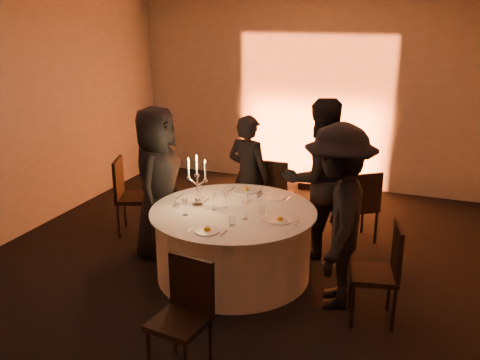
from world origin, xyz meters
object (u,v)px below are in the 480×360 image
(chair_right, at_px, (383,267))
(guest_left, at_px, (157,182))
(chair_back_left, at_px, (273,191))
(banquet_table, at_px, (233,243))
(chair_back_right, at_px, (361,203))
(chair_left, at_px, (128,192))
(coffee_cup, at_px, (178,204))
(guest_back_left, at_px, (248,177))
(candelabra, at_px, (197,188))
(guest_right, at_px, (337,217))
(chair_front, at_px, (185,309))
(guest_back_right, at_px, (319,178))

(chair_right, height_order, guest_left, guest_left)
(chair_back_left, bearing_deg, banquet_table, 87.87)
(chair_back_right, bearing_deg, chair_left, -21.74)
(guest_left, height_order, coffee_cup, guest_left)
(guest_left, height_order, guest_back_left, guest_left)
(chair_left, relative_size, candelabra, 1.71)
(guest_back_left, distance_m, candelabra, 1.15)
(chair_right, bearing_deg, guest_right, -120.85)
(chair_left, height_order, coffee_cup, chair_left)
(guest_back_left, relative_size, coffee_cup, 14.48)
(guest_back_left, bearing_deg, guest_left, 61.00)
(chair_front, distance_m, guest_back_left, 2.79)
(banquet_table, xyz_separation_m, chair_back_left, (0.03, 1.33, 0.18))
(chair_left, relative_size, chair_back_right, 1.07)
(banquet_table, bearing_deg, guest_left, 169.37)
(banquet_table, relative_size, coffee_cup, 16.36)
(chair_right, height_order, chair_front, chair_right)
(chair_back_right, relative_size, coffee_cup, 8.53)
(chair_back_right, bearing_deg, guest_back_left, -25.46)
(banquet_table, bearing_deg, chair_left, 160.91)
(chair_left, relative_size, chair_front, 1.06)
(banquet_table, bearing_deg, candelabra, -176.89)
(chair_back_right, height_order, candelabra, candelabra)
(guest_right, distance_m, candelabra, 1.58)
(coffee_cup, relative_size, candelabra, 0.19)
(chair_left, xyz_separation_m, coffee_cup, (1.11, -0.71, 0.23))
(chair_front, distance_m, coffee_cup, 1.75)
(banquet_table, distance_m, candelabra, 0.72)
(candelabra, bearing_deg, coffee_cup, -154.08)
(chair_back_left, distance_m, chair_right, 2.32)
(chair_front, height_order, coffee_cup, chair_front)
(guest_back_right, bearing_deg, chair_left, -32.08)
(banquet_table, relative_size, chair_right, 1.84)
(banquet_table, distance_m, chair_back_right, 1.82)
(chair_front, xyz_separation_m, coffee_cup, (-0.84, 1.52, 0.26))
(chair_left, height_order, chair_front, chair_left)
(chair_back_left, distance_m, guest_back_right, 0.91)
(chair_back_left, bearing_deg, chair_right, 133.02)
(banquet_table, distance_m, guest_back_left, 1.20)
(chair_back_left, xyz_separation_m, guest_left, (-1.06, -1.14, 0.34))
(chair_left, bearing_deg, banquet_table, -129.94)
(banquet_table, xyz_separation_m, coffee_cup, (-0.60, -0.11, 0.42))
(chair_left, xyz_separation_m, chair_back_left, (1.74, 0.74, -0.01))
(chair_right, bearing_deg, guest_back_left, -140.00)
(chair_back_left, relative_size, candelabra, 1.69)
(chair_back_right, xyz_separation_m, chair_front, (-0.92, -3.02, 0.01))
(guest_back_right, distance_m, guest_right, 1.15)
(guest_back_left, bearing_deg, chair_back_left, -126.41)
(guest_left, relative_size, coffee_cup, 16.36)
(guest_back_right, xyz_separation_m, coffee_cup, (-1.33, -1.01, -0.15))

